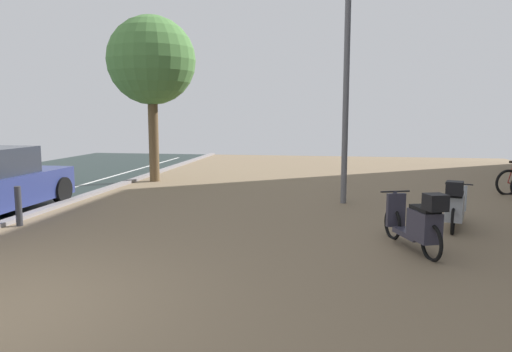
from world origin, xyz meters
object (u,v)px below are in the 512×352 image
Objects in this scene: lamp_post at (347,48)px; street_tree at (151,61)px; scooter_near at (418,223)px; scooter_mid at (455,206)px; bollard_far at (19,206)px.

street_tree is at bearing 154.32° from lamp_post.
lamp_post is at bearing -25.68° from street_tree.
scooter_near is 0.26× the size of lamp_post.
lamp_post is 6.51m from street_tree.
lamp_post reaches higher than street_tree.
scooter_near reaches higher than scooter_mid.
lamp_post reaches higher than scooter_near.
bollard_far is (-0.31, -6.19, -3.35)m from street_tree.
street_tree is (-7.85, 5.13, 3.30)m from scooter_mid.
scooter_near is 0.34× the size of street_tree.
scooter_near is at bearing -119.97° from scooter_mid.
lamp_post is at bearing 28.66° from bollard_far.
street_tree reaches higher than scooter_mid.
street_tree is 7.05m from bollard_far.
bollard_far is at bearing -92.89° from street_tree.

